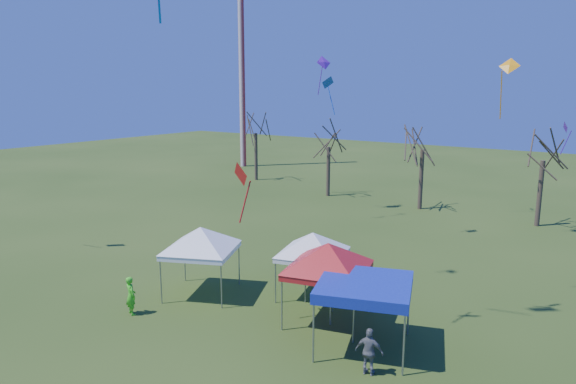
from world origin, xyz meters
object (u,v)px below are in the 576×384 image
radio_mast (242,59)px  tent_white_mid (313,237)px  tree_0 (256,116)px  tree_1 (329,129)px  tent_blue (365,287)px  person_green (131,296)px  tree_3 (545,137)px  tree_2 (424,128)px  tent_red (328,248)px  person_grey (369,352)px  tent_white_west (200,232)px

radio_mast → tent_white_mid: bearing=-46.1°
tree_0 → tree_1: (10.08, -2.73, -0.70)m
tent_white_mid → tent_blue: bearing=-36.6°
radio_mast → person_green: size_ratio=15.38×
tree_1 → tent_blue: 27.06m
tree_3 → tent_blue: (-2.21, -21.92, -3.77)m
tree_2 → tent_red: size_ratio=1.98×
person_grey → tent_white_west: bearing=-20.3°
tree_1 → tree_3: size_ratio=0.95×
radio_mast → person_grey: size_ratio=15.66×
tree_3 → person_green: bearing=-114.6°
person_grey → tent_white_mid: bearing=-51.0°
tree_3 → tent_blue: 22.35m
tent_blue → tent_red: bearing=151.8°
tree_1 → tent_white_west: tree_1 is taller
person_green → tree_3: bearing=-97.0°
tree_0 → tree_3: 27.09m
tree_2 → tent_blue: tree_2 is taller
tree_1 → tent_white_mid: 22.44m
tree_1 → tree_3: bearing=-2.1°
tent_white_west → person_grey: tent_white_west is taller
tree_3 → person_grey: (-1.26, -23.40, -5.28)m
tent_blue → person_grey: tent_blue is taller
tree_0 → tree_2: size_ratio=1.03×
tree_1 → tent_white_west: bearing=-74.1°
tent_red → person_green: (-6.98, -4.06, -2.22)m
tree_1 → tent_white_west: size_ratio=1.96×
tent_white_mid → tent_white_west: bearing=-148.3°
tent_blue → person_green: bearing=-162.4°
tent_white_mid → person_grey: 6.94m
tent_white_west → tent_blue: size_ratio=0.95×
tree_1 → person_green: size_ratio=4.64×
radio_mast → tent_red: bearing=-46.0°
tent_white_west → tent_white_mid: tent_white_west is taller
tree_0 → tree_3: size_ratio=1.07×
tree_3 → tree_0: bearing=172.9°
person_green → person_grey: bearing=-154.4°
radio_mast → person_grey: radio_mast is taller
tent_blue → person_grey: bearing=-57.3°
radio_mast → tree_3: 36.04m
tent_red → person_grey: size_ratio=2.59×
tent_white_west → tent_white_mid: 5.01m
radio_mast → tree_3: radio_mast is taller
tent_white_west → tent_red: 6.14m
tree_2 → person_green: size_ratio=5.03×
tree_1 → tent_red: 24.86m
tree_0 → tent_white_mid: size_ratio=2.25×
radio_mast → tent_white_mid: radio_mast is taller
tree_3 → tent_red: (-4.38, -20.75, -3.04)m
tent_blue → tent_white_mid: bearing=143.4°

